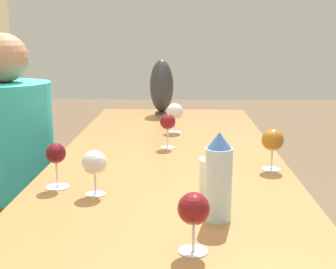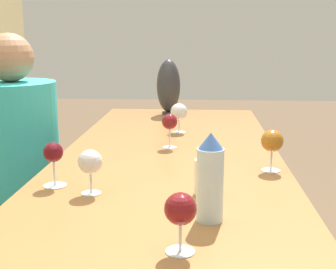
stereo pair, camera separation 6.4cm
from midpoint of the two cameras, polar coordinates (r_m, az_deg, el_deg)
The scene contains 12 objects.
dining_table at distance 1.45m, azimuth 0.49°, elevation -8.77°, with size 2.93×0.84×0.72m.
water_bottle at distance 1.16m, azimuth 6.73°, elevation -5.36°, with size 0.07×0.07×0.22m.
water_tumbler at distance 1.36m, azimuth 6.18°, elevation -5.18°, with size 0.08×0.08×0.10m.
vase at distance 2.66m, azimuth 0.75°, elevation 5.89°, with size 0.13×0.13×0.31m.
wine_glass_0 at distance 1.35m, azimuth -8.14°, elevation -3.45°, with size 0.07×0.07×0.13m.
wine_glass_2 at distance 0.99m, azimuth 3.39°, elevation -9.25°, with size 0.07×0.07×0.13m.
wine_glass_3 at distance 1.44m, azimuth -12.58°, elevation -2.42°, with size 0.07×0.07×0.14m.
wine_glass_4 at distance 1.88m, azimuth 1.17°, elevation 1.44°, with size 0.06×0.06×0.14m.
wine_glass_5 at distance 2.18m, azimuth 2.18°, elevation 2.72°, with size 0.08×0.08×0.14m.
wine_glass_6 at distance 1.61m, azimuth 13.69°, elevation -0.87°, with size 0.08×0.08×0.14m.
chair_far at distance 2.32m, azimuth -18.77°, elevation -5.39°, with size 0.44×0.44×0.94m.
person_far at distance 2.25m, azimuth -16.85°, elevation -2.57°, with size 0.39×0.39×1.18m.
Camera 2 is at (-1.35, -0.11, 1.18)m, focal length 50.00 mm.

